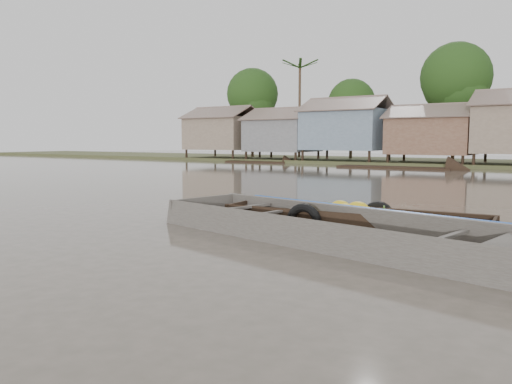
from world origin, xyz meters
The scene contains 3 objects.
ground centered at (0.00, 0.00, 0.00)m, with size 120.00×120.00×0.00m, color #504A3D.
banana_boat centered at (1.34, 1.63, 0.17)m, with size 5.86×1.77×0.83m.
viewer_boat centered at (1.91, 0.14, 0.08)m, with size 8.59×3.79×0.67m.
Camera 1 is at (5.59, -8.51, 1.92)m, focal length 35.00 mm.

